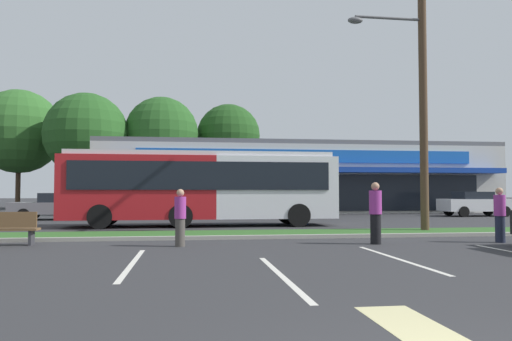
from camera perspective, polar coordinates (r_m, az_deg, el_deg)
grass_median at (r=17.36m, az=-0.09°, el=-7.23°), size 56.00×2.20×0.12m
curb_lip at (r=16.15m, az=0.49°, el=-7.59°), size 56.00×0.24×0.12m
parking_stripe_0 at (r=11.02m, az=-13.89°, el=-10.22°), size 0.12×4.80×0.01m
parking_stripe_1 at (r=9.21m, az=2.89°, el=-11.85°), size 0.12×4.80×0.01m
parking_stripe_2 at (r=11.89m, az=15.79°, el=-9.63°), size 0.12×4.80×0.01m
lot_arrow at (r=6.29m, az=16.69°, el=-16.20°), size 0.70×1.60×0.01m
storefront_building at (r=39.20m, az=4.34°, el=-0.90°), size 28.97×11.71×5.11m
tree_far_left at (r=52.02m, az=-25.38°, el=4.03°), size 7.85×7.85×11.09m
tree_left at (r=46.44m, az=-18.78°, el=3.91°), size 7.27×7.27×10.19m
tree_mid_left at (r=46.91m, az=-10.71°, el=4.16°), size 6.70×6.70×10.23m
tree_mid at (r=49.13m, az=-3.15°, el=3.95°), size 6.18×6.18×10.08m
utility_pole at (r=19.79m, az=18.13°, el=10.33°), size 3.03×2.40×10.98m
city_bus at (r=22.24m, az=-6.24°, el=-1.77°), size 11.90×2.78×3.25m
bus_stop_bench at (r=15.73m, az=-26.40°, el=-5.86°), size 1.60×0.45×0.95m
car_0 at (r=29.18m, az=-21.60°, el=-3.77°), size 4.66×1.97×1.44m
car_3 at (r=28.96m, az=2.01°, el=-3.91°), size 4.10×1.88×1.51m
car_4 at (r=33.89m, az=23.72°, el=-3.46°), size 4.32×1.95×1.51m
pedestrian_near_bench at (r=16.67m, az=26.02°, el=-4.56°), size 0.33×0.33×1.64m
pedestrian_by_pole at (r=14.94m, az=13.45°, el=-4.73°), size 0.36×0.36×1.78m
pedestrian_mid at (r=14.06m, az=-8.63°, el=-5.32°), size 0.32×0.32×1.58m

